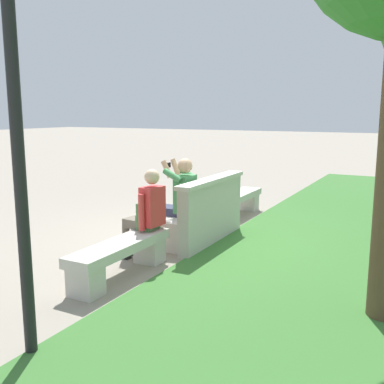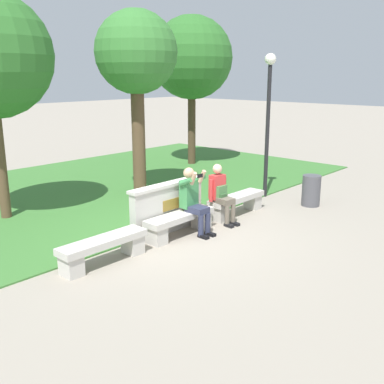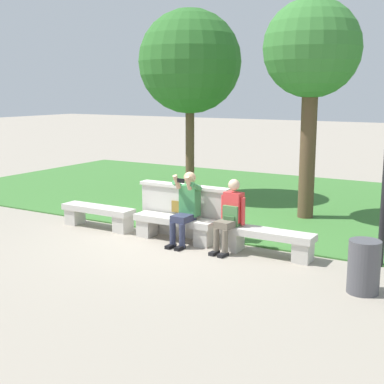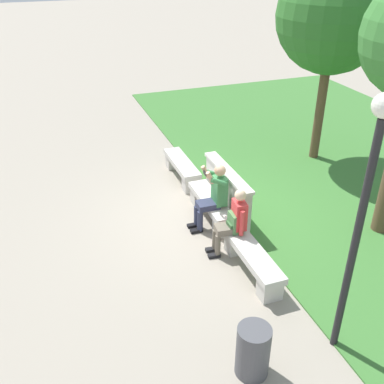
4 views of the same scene
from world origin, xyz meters
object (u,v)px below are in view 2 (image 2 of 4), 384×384
at_px(person_distant, 221,192).
at_px(backpack, 220,194).
at_px(bench_main, 104,247).
at_px(person_photographer, 193,197).
at_px(bench_mid, 237,202).
at_px(bench_near, 180,221).
at_px(tree_left_background, 192,58).
at_px(lamp_post, 269,104).
at_px(trash_bin, 311,191).
at_px(tree_right_background, 136,56).

xyz_separation_m(person_distant, backpack, (0.02, 0.03, -0.05)).
height_order(bench_main, person_photographer, person_photographer).
relative_size(bench_main, person_distant, 1.29).
bearing_deg(bench_mid, person_distant, -174.36).
xyz_separation_m(bench_main, bench_near, (1.85, 0.00, 0.00)).
distance_m(bench_near, tree_left_background, 8.01).
height_order(bench_near, backpack, backpack).
relative_size(bench_near, tree_left_background, 0.32).
height_order(bench_near, bench_mid, same).
bearing_deg(bench_main, tree_left_background, 32.74).
bearing_deg(lamp_post, trash_bin, -88.68).
bearing_deg(backpack, tree_right_background, 83.68).
bearing_deg(bench_mid, bench_near, 180.00).
bearing_deg(backpack, bench_main, 179.38).
height_order(bench_near, person_distant, person_distant).
height_order(bench_main, lamp_post, lamp_post).
height_order(person_distant, lamp_post, lamp_post).
distance_m(tree_left_background, tree_right_background, 4.39).
bearing_deg(trash_bin, backpack, 160.72).
xyz_separation_m(bench_mid, trash_bin, (1.80, -0.89, 0.09)).
bearing_deg(backpack, bench_near, 178.42).
bearing_deg(tree_right_background, trash_bin, -60.97).
bearing_deg(tree_right_background, person_distant, -96.57).
bearing_deg(bench_main, person_photographer, -2.07).
distance_m(bench_mid, tree_left_background, 6.86).
bearing_deg(tree_right_background, bench_main, -138.99).
distance_m(bench_near, bench_mid, 1.85).
xyz_separation_m(trash_bin, lamp_post, (-0.03, 1.30, 2.00)).
bearing_deg(person_distant, backpack, 62.60).
relative_size(tree_left_background, lamp_post, 1.39).
relative_size(bench_main, tree_right_background, 0.35).
bearing_deg(bench_near, person_photographer, -14.49).
relative_size(person_photographer, backpack, 3.08).
xyz_separation_m(tree_left_background, tree_right_background, (-4.00, -1.81, -0.07)).
bearing_deg(trash_bin, person_photographer, 166.35).
height_order(person_distant, tree_right_background, tree_right_background).
bearing_deg(person_photographer, bench_near, 165.51).
bearing_deg(tree_left_background, tree_right_background, -155.69).
distance_m(bench_main, tree_left_background, 9.38).
height_order(bench_main, tree_left_background, tree_left_background).
xyz_separation_m(bench_mid, person_distant, (-0.67, -0.07, 0.38)).
relative_size(bench_near, person_photographer, 1.23).
bearing_deg(bench_mid, tree_left_background, 52.20).
relative_size(bench_near, person_distant, 1.29).
relative_size(bench_near, bench_mid, 1.00).
relative_size(bench_main, bench_mid, 1.00).
distance_m(bench_main, bench_near, 1.85).
relative_size(bench_mid, person_photographer, 1.23).
xyz_separation_m(backpack, tree_right_background, (0.33, 2.97, 2.92)).
height_order(tree_left_background, tree_right_background, tree_left_background).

